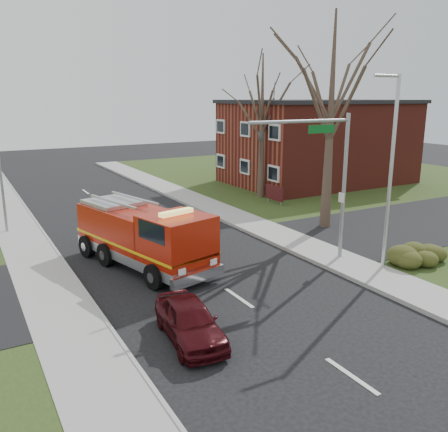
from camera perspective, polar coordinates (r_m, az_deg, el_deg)
ground at (r=18.42m, az=1.80°, el=-9.85°), size 120.00×120.00×0.00m
sidewalk_right at (r=22.03m, az=15.81°, el=-6.08°), size 2.40×80.00×0.15m
sidewalk_left at (r=16.37m, az=-17.66°, el=-13.50°), size 2.40×80.00×0.15m
brick_building at (r=42.81m, az=11.26°, el=8.74°), size 15.40×10.40×7.25m
health_center_sign at (r=33.71m, az=6.08°, el=2.76°), size 0.12×2.00×1.40m
hedge_corner at (r=23.28m, az=22.54°, el=-4.24°), size 2.80×2.00×0.90m
bare_tree_near at (r=27.36m, az=12.81°, el=13.65°), size 6.00×6.00×12.00m
bare_tree_far at (r=35.41m, az=4.60°, el=12.48°), size 5.25×5.25×10.50m
traffic_signal_mast at (r=21.33m, az=11.90°, el=6.35°), size 5.29×0.18×6.80m
streetlight_pole at (r=21.30m, az=19.37°, el=5.43°), size 1.48×0.16×8.40m
utility_pole_far at (r=28.71m, az=-25.31°, el=4.81°), size 0.14×0.14×7.00m
fire_engine at (r=21.54m, az=-9.55°, el=-2.55°), size 4.38×7.92×3.03m
parked_car_maroon at (r=15.30m, az=-4.15°, el=-12.45°), size 1.95×3.94×1.29m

